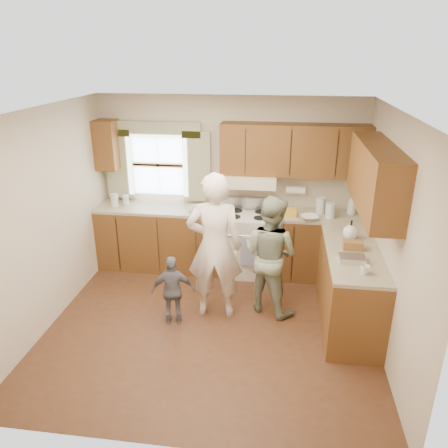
# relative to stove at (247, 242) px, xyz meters

# --- Properties ---
(room) EXTENTS (3.80, 3.80, 3.80)m
(room) POSITION_rel_stove_xyz_m (-0.30, -1.44, 0.78)
(room) COLOR #442815
(room) RESTS_ON ground
(kitchen_fixtures) EXTENTS (3.80, 2.25, 2.15)m
(kitchen_fixtures) POSITION_rel_stove_xyz_m (0.31, -0.36, 0.37)
(kitchen_fixtures) COLOR #40230D
(kitchen_fixtures) RESTS_ON ground
(stove) EXTENTS (0.76, 0.67, 1.07)m
(stove) POSITION_rel_stove_xyz_m (0.00, 0.00, 0.00)
(stove) COLOR silver
(stove) RESTS_ON ground
(woman_left) EXTENTS (0.69, 0.48, 1.81)m
(woman_left) POSITION_rel_stove_xyz_m (-0.29, -1.16, 0.44)
(woman_left) COLOR silver
(woman_left) RESTS_ON ground
(woman_right) EXTENTS (0.91, 0.85, 1.50)m
(woman_right) POSITION_rel_stove_xyz_m (0.36, -0.96, 0.28)
(woman_right) COLOR #1E3722
(woman_right) RESTS_ON ground
(child) EXTENTS (0.54, 0.31, 0.87)m
(child) POSITION_rel_stove_xyz_m (-0.75, -1.43, -0.03)
(child) COLOR slate
(child) RESTS_ON ground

